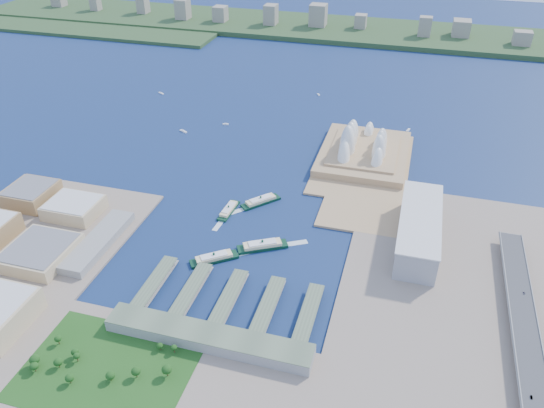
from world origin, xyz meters
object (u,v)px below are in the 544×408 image
(ferry_d, at_px, (262,244))
(opera_house, at_px, (365,139))
(ferry_c, at_px, (214,257))
(car_b, at_px, (532,397))
(ferry_a, at_px, (229,209))
(ferry_b, at_px, (261,200))
(car_c, at_px, (524,293))
(toaster_building, at_px, (419,229))

(ferry_d, bearing_deg, opera_house, -47.27)
(ferry_c, height_order, car_b, car_b)
(opera_house, relative_size, ferry_c, 3.24)
(ferry_a, distance_m, car_b, 399.80)
(car_b, bearing_deg, ferry_b, 141.63)
(ferry_b, relative_size, car_b, 14.67)
(ferry_b, xyz_separation_m, car_c, (313.51, -109.62, 10.21))
(ferry_a, xyz_separation_m, car_b, (339.59, -210.71, 10.87))
(ferry_a, xyz_separation_m, ferry_c, (18.04, -98.80, 0.65))
(car_c, bearing_deg, ferry_a, -12.72)
(ferry_b, bearing_deg, car_c, 22.44)
(ferry_c, distance_m, car_b, 340.62)
(toaster_building, relative_size, car_b, 41.20)
(ferry_b, distance_m, car_b, 389.80)
(toaster_building, bearing_deg, opera_house, 114.23)
(opera_house, height_order, ferry_a, opera_house)
(ferry_a, bearing_deg, toaster_building, 3.03)
(ferry_d, bearing_deg, ferry_a, 17.02)
(ferry_d, height_order, car_b, car_b)
(ferry_c, relative_size, car_c, 13.87)
(ferry_a, relative_size, ferry_b, 0.88)
(ferry_d, distance_m, car_c, 283.80)
(ferry_d, bearing_deg, car_c, -122.68)
(car_c, bearing_deg, ferry_d, -3.41)
(ferry_d, distance_m, car_b, 313.09)
(toaster_building, distance_m, car_c, 132.87)
(toaster_building, relative_size, ferry_c, 2.79)
(ferry_a, height_order, ferry_c, ferry_c)
(toaster_building, height_order, car_b, toaster_building)
(toaster_building, bearing_deg, car_b, -64.11)
(ferry_a, height_order, ferry_d, ferry_d)
(ferry_c, distance_m, ferry_d, 59.48)
(ferry_b, xyz_separation_m, car_b, (305.51, -241.88, 10.25))
(ferry_c, bearing_deg, ferry_d, -88.37)
(toaster_building, relative_size, ferry_b, 2.81)
(opera_house, xyz_separation_m, toaster_building, (90.00, -200.00, -11.50))
(toaster_building, bearing_deg, ferry_b, 170.61)
(ferry_d, relative_size, car_c, 14.88)
(ferry_b, relative_size, ferry_d, 0.93)
(ferry_a, bearing_deg, ferry_c, -75.98)
(ferry_c, relative_size, car_b, 14.75)
(ferry_a, distance_m, car_c, 356.50)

